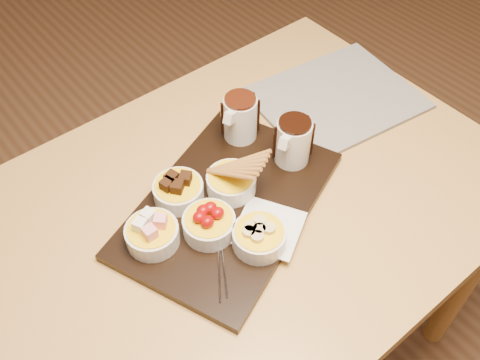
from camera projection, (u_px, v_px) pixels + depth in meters
ground at (232, 357)px, 1.64m from camera, size 5.00×5.00×0.00m
dining_table at (229, 236)px, 1.15m from camera, size 1.20×0.80×0.75m
serving_board at (228, 204)px, 1.07m from camera, size 0.54×0.45×0.02m
napkin at (269, 228)px, 1.02m from camera, size 0.16×0.16×0.00m
bowl_marshmallows at (152, 235)px, 0.98m from camera, size 0.10×0.10×0.04m
bowl_cake at (178, 192)px, 1.05m from camera, size 0.10×0.10×0.04m
bowl_strawberries at (209, 225)px, 1.00m from camera, size 0.10×0.10×0.04m
bowl_biscotti at (231, 183)px, 1.07m from camera, size 0.10×0.10×0.04m
bowl_bananas at (259, 238)px, 0.98m from camera, size 0.10×0.10×0.04m
pitcher_dark_chocolate at (293, 142)px, 1.10m from camera, size 0.09×0.09×0.10m
pitcher_milk_chocolate at (240, 118)px, 1.15m from camera, size 0.09×0.09×0.10m
fondue_skewers at (218, 239)px, 1.00m from camera, size 0.23×0.18×0.01m
newspaper at (336, 98)px, 1.28m from camera, size 0.40×0.34×0.01m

